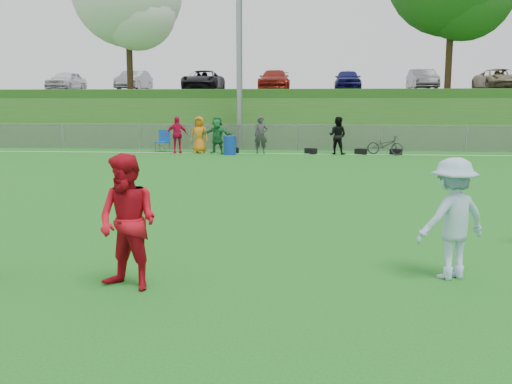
# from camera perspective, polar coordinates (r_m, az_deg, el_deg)

# --- Properties ---
(ground) EXTENTS (120.00, 120.00, 0.00)m
(ground) POSITION_cam_1_polar(r_m,az_deg,el_deg) (8.45, 0.51, -7.24)
(ground) COLOR #1E6615
(ground) RESTS_ON ground
(sideline_far) EXTENTS (60.00, 0.10, 0.01)m
(sideline_far) POSITION_cam_1_polar(r_m,az_deg,el_deg) (26.19, 4.11, 3.83)
(sideline_far) COLOR white
(sideline_far) RESTS_ON ground
(fence) EXTENTS (58.00, 0.06, 1.30)m
(fence) POSITION_cam_1_polar(r_m,az_deg,el_deg) (28.14, 4.25, 5.50)
(fence) COLOR gray
(fence) RESTS_ON ground
(light_pole) EXTENTS (1.20, 0.40, 12.15)m
(light_pole) POSITION_cam_1_polar(r_m,az_deg,el_deg) (29.44, -1.69, 17.50)
(light_pole) COLOR gray
(light_pole) RESTS_ON ground
(berm) EXTENTS (120.00, 18.00, 3.00)m
(berm) POSITION_cam_1_polar(r_m,az_deg,el_deg) (39.09, 4.70, 7.73)
(berm) COLOR #265217
(berm) RESTS_ON ground
(parking_lot) EXTENTS (120.00, 12.00, 0.10)m
(parking_lot) POSITION_cam_1_polar(r_m,az_deg,el_deg) (41.09, 4.78, 9.95)
(parking_lot) COLOR black
(parking_lot) RESTS_ON berm
(car_row) EXTENTS (32.04, 5.18, 1.44)m
(car_row) POSITION_cam_1_polar(r_m,az_deg,el_deg) (40.15, 3.07, 11.09)
(car_row) COLOR silver
(car_row) RESTS_ON parking_lot
(spectator_row) EXTENTS (8.46, 0.90, 1.69)m
(spectator_row) POSITION_cam_1_polar(r_m,az_deg,el_deg) (26.35, -1.89, 5.72)
(spectator_row) COLOR #CC0E3D
(spectator_row) RESTS_ON ground
(gear_bags) EXTENTS (8.00, 0.57, 0.26)m
(gear_bags) POSITION_cam_1_polar(r_m,az_deg,el_deg) (26.28, 6.86, 4.08)
(gear_bags) COLOR black
(gear_bags) RESTS_ON ground
(player_red_center) EXTENTS (1.02, 0.91, 1.73)m
(player_red_center) POSITION_cam_1_polar(r_m,az_deg,el_deg) (7.35, -12.69, -2.98)
(player_red_center) COLOR red
(player_red_center) RESTS_ON ground
(player_blue) EXTENTS (1.22, 1.03, 1.64)m
(player_blue) POSITION_cam_1_polar(r_m,az_deg,el_deg) (8.07, 19.04, -2.53)
(player_blue) COLOR #9FC0DD
(player_blue) RESTS_ON ground
(recycling_bin) EXTENTS (0.65, 0.65, 0.85)m
(recycling_bin) POSITION_cam_1_polar(r_m,az_deg,el_deg) (25.70, -2.65, 4.69)
(recycling_bin) COLOR #0E359A
(recycling_bin) RESTS_ON ground
(camp_chair) EXTENTS (0.66, 0.67, 1.03)m
(camp_chair) POSITION_cam_1_polar(r_m,az_deg,el_deg) (27.63, -9.32, 4.63)
(camp_chair) COLOR #0F46A9
(camp_chair) RESTS_ON ground
(bicycle) EXTENTS (1.76, 1.24, 0.88)m
(bicycle) POSITION_cam_1_polar(r_m,az_deg,el_deg) (26.33, 12.81, 4.61)
(bicycle) COLOR #2D2D2F
(bicycle) RESTS_ON ground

